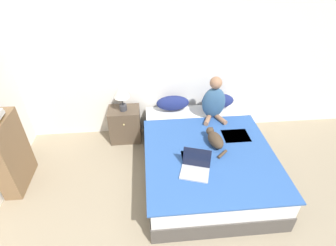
% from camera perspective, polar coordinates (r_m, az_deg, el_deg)
% --- Properties ---
extents(wall_back, '(6.15, 0.05, 2.55)m').
position_cam_1_polar(wall_back, '(4.14, 4.03, 13.73)').
color(wall_back, white).
rests_on(wall_back, ground_plane).
extents(bed, '(1.68, 2.13, 0.51)m').
position_cam_1_polar(bed, '(3.77, 8.12, -7.62)').
color(bed, '#4C4742').
rests_on(bed, ground_plane).
extents(pillow_near, '(0.53, 0.23, 0.24)m').
position_cam_1_polar(pillow_near, '(4.21, 1.04, 4.36)').
color(pillow_near, navy).
rests_on(pillow_near, bed).
extents(pillow_far, '(0.53, 0.23, 0.24)m').
position_cam_1_polar(pillow_far, '(4.35, 10.75, 4.75)').
color(pillow_far, navy).
rests_on(pillow_far, bed).
extents(person_sitting, '(0.36, 0.35, 0.68)m').
position_cam_1_polar(person_sitting, '(4.00, 9.97, 4.73)').
color(person_sitting, '#33567A').
rests_on(person_sitting, bed).
extents(cat_tabby, '(0.24, 0.51, 0.18)m').
position_cam_1_polar(cat_tabby, '(3.57, 10.18, -3.46)').
color(cat_tabby, '#473828').
rests_on(cat_tabby, bed).
extents(laptop_open, '(0.41, 0.38, 0.25)m').
position_cam_1_polar(laptop_open, '(3.18, 5.98, -9.66)').
color(laptop_open, '#B7B7BC').
rests_on(laptop_open, bed).
extents(nightstand, '(0.49, 0.38, 0.58)m').
position_cam_1_polar(nightstand, '(4.36, -9.32, -0.28)').
color(nightstand, brown).
rests_on(nightstand, ground_plane).
extents(table_lamp, '(0.24, 0.24, 0.46)m').
position_cam_1_polar(table_lamp, '(4.03, -10.13, 6.64)').
color(table_lamp, '#38383D').
rests_on(table_lamp, nightstand).
extents(bookshelf, '(0.22, 0.64, 1.04)m').
position_cam_1_polar(bookshelf, '(3.97, -31.15, -5.79)').
color(bookshelf, brown).
rests_on(bookshelf, ground_plane).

